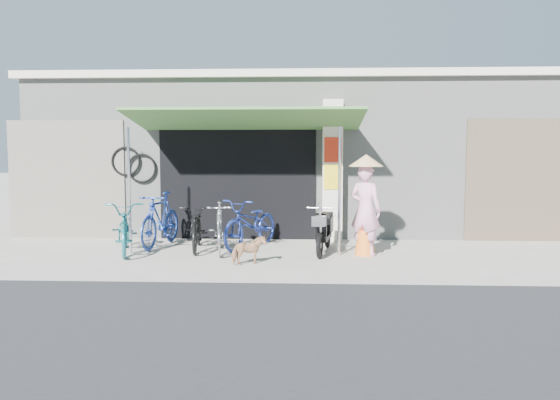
{
  "coord_description": "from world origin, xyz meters",
  "views": [
    {
      "loc": [
        0.28,
        -9.23,
        1.9
      ],
      "look_at": [
        -0.2,
        1.0,
        1.0
      ],
      "focal_mm": 35.0,
      "sensor_mm": 36.0,
      "label": 1
    }
  ],
  "objects_px": {
    "bike_teal": "(125,227)",
    "street_dog": "(249,251)",
    "bike_silver": "(220,227)",
    "bike_navy": "(251,223)",
    "moped": "(324,231)",
    "bike_black": "(197,227)",
    "bike_blue": "(161,220)",
    "nun": "(366,206)"
  },
  "relations": [
    {
      "from": "bike_navy",
      "to": "street_dog",
      "type": "xyz_separation_m",
      "value": [
        0.12,
        -1.66,
        -0.25
      ]
    },
    {
      "from": "bike_teal",
      "to": "bike_blue",
      "type": "bearing_deg",
      "value": 37.43
    },
    {
      "from": "bike_teal",
      "to": "street_dog",
      "type": "relative_size",
      "value": 3.29
    },
    {
      "from": "street_dog",
      "to": "moped",
      "type": "bearing_deg",
      "value": -76.79
    },
    {
      "from": "bike_black",
      "to": "moped",
      "type": "distance_m",
      "value": 2.46
    },
    {
      "from": "bike_navy",
      "to": "nun",
      "type": "bearing_deg",
      "value": 8.04
    },
    {
      "from": "bike_silver",
      "to": "street_dog",
      "type": "bearing_deg",
      "value": -67.05
    },
    {
      "from": "bike_teal",
      "to": "moped",
      "type": "relative_size",
      "value": 1.16
    },
    {
      "from": "bike_black",
      "to": "bike_silver",
      "type": "height_order",
      "value": "bike_silver"
    },
    {
      "from": "bike_silver",
      "to": "moped",
      "type": "height_order",
      "value": "bike_silver"
    },
    {
      "from": "bike_silver",
      "to": "nun",
      "type": "bearing_deg",
      "value": -10.83
    },
    {
      "from": "bike_black",
      "to": "moped",
      "type": "relative_size",
      "value": 1.04
    },
    {
      "from": "street_dog",
      "to": "bike_blue",
      "type": "bearing_deg",
      "value": 20.43
    },
    {
      "from": "bike_teal",
      "to": "moped",
      "type": "distance_m",
      "value": 3.76
    },
    {
      "from": "moped",
      "to": "bike_blue",
      "type": "bearing_deg",
      "value": -179.31
    },
    {
      "from": "bike_navy",
      "to": "nun",
      "type": "relative_size",
      "value": 1.01
    },
    {
      "from": "nun",
      "to": "bike_teal",
      "type": "bearing_deg",
      "value": 34.26
    },
    {
      "from": "bike_navy",
      "to": "street_dog",
      "type": "bearing_deg",
      "value": -60.52
    },
    {
      "from": "bike_teal",
      "to": "bike_navy",
      "type": "xyz_separation_m",
      "value": [
        2.32,
        0.68,
        -0.0
      ]
    },
    {
      "from": "bike_teal",
      "to": "nun",
      "type": "xyz_separation_m",
      "value": [
        4.5,
        -0.0,
        0.42
      ]
    },
    {
      "from": "bike_silver",
      "to": "bike_blue",
      "type": "bearing_deg",
      "value": 147.62
    },
    {
      "from": "bike_blue",
      "to": "bike_black",
      "type": "height_order",
      "value": "bike_blue"
    },
    {
      "from": "bike_silver",
      "to": "nun",
      "type": "height_order",
      "value": "nun"
    },
    {
      "from": "nun",
      "to": "street_dog",
      "type": "bearing_deg",
      "value": 59.69
    },
    {
      "from": "bike_silver",
      "to": "nun",
      "type": "xyz_separation_m",
      "value": [
        2.73,
        -0.12,
        0.43
      ]
    },
    {
      "from": "bike_teal",
      "to": "bike_navy",
      "type": "bearing_deg",
      "value": -1.18
    },
    {
      "from": "bike_black",
      "to": "bike_navy",
      "type": "distance_m",
      "value": 1.07
    },
    {
      "from": "bike_teal",
      "to": "street_dog",
      "type": "distance_m",
      "value": 2.64
    },
    {
      "from": "bike_teal",
      "to": "bike_black",
      "type": "height_order",
      "value": "bike_teal"
    },
    {
      "from": "bike_blue",
      "to": "bike_black",
      "type": "bearing_deg",
      "value": -13.78
    },
    {
      "from": "nun",
      "to": "bike_blue",
      "type": "bearing_deg",
      "value": 24.43
    },
    {
      "from": "bike_teal",
      "to": "moped",
      "type": "xyz_separation_m",
      "value": [
        3.75,
        0.2,
        -0.08
      ]
    },
    {
      "from": "moped",
      "to": "bike_silver",
      "type": "bearing_deg",
      "value": -168.31
    },
    {
      "from": "bike_silver",
      "to": "nun",
      "type": "relative_size",
      "value": 0.86
    },
    {
      "from": "bike_black",
      "to": "bike_navy",
      "type": "height_order",
      "value": "bike_navy"
    },
    {
      "from": "bike_teal",
      "to": "bike_black",
      "type": "bearing_deg",
      "value": -1.6
    },
    {
      "from": "bike_teal",
      "to": "moped",
      "type": "bearing_deg",
      "value": -14.35
    },
    {
      "from": "bike_navy",
      "to": "bike_teal",
      "type": "bearing_deg",
      "value": -138.31
    },
    {
      "from": "street_dog",
      "to": "moped",
      "type": "distance_m",
      "value": 1.78
    },
    {
      "from": "nun",
      "to": "moped",
      "type": "bearing_deg",
      "value": 18.77
    },
    {
      "from": "bike_black",
      "to": "moped",
      "type": "xyz_separation_m",
      "value": [
        2.46,
        -0.16,
        -0.02
      ]
    },
    {
      "from": "bike_black",
      "to": "street_dog",
      "type": "height_order",
      "value": "bike_black"
    }
  ]
}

